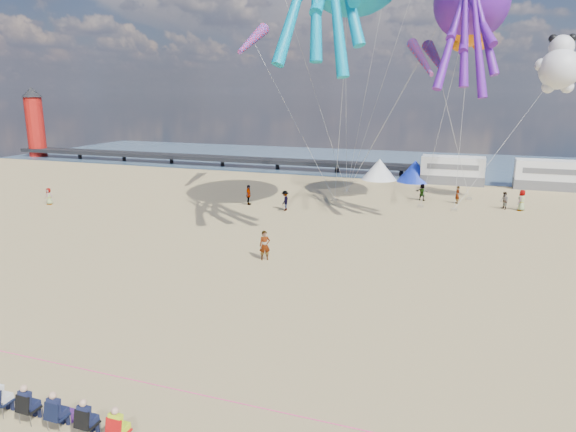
% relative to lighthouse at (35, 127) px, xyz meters
% --- Properties ---
extents(ground, '(120.00, 120.00, 0.00)m').
position_rel_lighthouse_xyz_m(ground, '(56.00, -44.00, -4.50)').
color(ground, tan).
rests_on(ground, ground).
extents(water, '(120.00, 120.00, 0.00)m').
position_rel_lighthouse_xyz_m(water, '(56.00, 11.00, -4.48)').
color(water, '#39556E').
rests_on(water, ground).
extents(pier, '(60.00, 3.00, 0.50)m').
position_rel_lighthouse_xyz_m(pier, '(28.00, 0.00, -3.50)').
color(pier, black).
rests_on(pier, ground).
extents(lighthouse, '(2.60, 2.60, 9.00)m').
position_rel_lighthouse_xyz_m(lighthouse, '(0.00, 0.00, 0.00)').
color(lighthouse, '#A5140F').
rests_on(lighthouse, ground).
extents(motorhome_0, '(6.60, 2.50, 3.00)m').
position_rel_lighthouse_xyz_m(motorhome_0, '(62.00, -4.00, -3.00)').
color(motorhome_0, silver).
rests_on(motorhome_0, ground).
extents(motorhome_1, '(6.60, 2.50, 3.00)m').
position_rel_lighthouse_xyz_m(motorhome_1, '(71.50, -4.00, -3.00)').
color(motorhome_1, silver).
rests_on(motorhome_1, ground).
extents(tent_white, '(4.00, 4.00, 2.40)m').
position_rel_lighthouse_xyz_m(tent_white, '(54.00, -4.00, -3.30)').
color(tent_white, white).
rests_on(tent_white, ground).
extents(tent_blue, '(4.00, 4.00, 2.40)m').
position_rel_lighthouse_xyz_m(tent_blue, '(58.00, -4.00, -3.30)').
color(tent_blue, '#1933CC').
rests_on(tent_blue, ground).
extents(spectator_row, '(6.10, 0.90, 1.30)m').
position_rel_lighthouse_xyz_m(spectator_row, '(52.75, -51.98, -3.85)').
color(spectator_row, black).
rests_on(spectator_row, ground).
extents(cooler_purple, '(0.40, 0.30, 0.32)m').
position_rel_lighthouse_xyz_m(cooler_purple, '(52.71, -51.53, -4.34)').
color(cooler_purple, '#481C6A').
rests_on(cooler_purple, ground).
extents(rope_line, '(34.00, 0.03, 0.03)m').
position_rel_lighthouse_xyz_m(rope_line, '(56.00, -49.00, -4.48)').
color(rope_line, '#F2338C').
rests_on(rope_line, ground).
extents(standing_person, '(0.78, 0.69, 1.80)m').
position_rel_lighthouse_xyz_m(standing_person, '(52.55, -35.14, -3.60)').
color(standing_person, tan).
rests_on(standing_person, ground).
extents(beachgoer_0, '(0.55, 0.37, 1.49)m').
position_rel_lighthouse_xyz_m(beachgoer_0, '(28.49, -27.24, -3.75)').
color(beachgoer_0, '#7F6659').
rests_on(beachgoer_0, ground).
extents(beachgoer_1, '(0.77, 0.87, 1.50)m').
position_rel_lighthouse_xyz_m(beachgoer_1, '(66.76, -15.64, -3.75)').
color(beachgoer_1, '#7F6659').
rests_on(beachgoer_1, ground).
extents(beachgoer_2, '(0.68, 0.86, 1.71)m').
position_rel_lighthouse_xyz_m(beachgoer_2, '(49.20, -22.36, -3.64)').
color(beachgoer_2, '#7F6659').
rests_on(beachgoer_2, ground).
extents(beachgoer_3, '(0.93, 1.29, 1.80)m').
position_rel_lighthouse_xyz_m(beachgoer_3, '(45.38, -21.38, -3.60)').
color(beachgoer_3, '#7F6659').
rests_on(beachgoer_3, ground).
extents(beachgoer_4, '(0.99, 0.61, 1.57)m').
position_rel_lighthouse_xyz_m(beachgoer_4, '(59.77, -14.19, -3.71)').
color(beachgoer_4, '#7F6659').
rests_on(beachgoer_4, ground).
extents(beachgoer_5, '(1.11, 1.52, 1.59)m').
position_rel_lighthouse_xyz_m(beachgoer_5, '(62.88, -14.54, -3.70)').
color(beachgoer_5, '#7F6659').
rests_on(beachgoer_5, ground).
extents(beachgoer_6, '(0.70, 0.78, 1.79)m').
position_rel_lighthouse_xyz_m(beachgoer_6, '(68.11, -15.72, -3.60)').
color(beachgoer_6, '#7F6659').
rests_on(beachgoer_6, ground).
extents(sandbag_a, '(0.50, 0.35, 0.22)m').
position_rel_lighthouse_xyz_m(sandbag_a, '(52.21, -17.23, -4.39)').
color(sandbag_a, gray).
rests_on(sandbag_a, ground).
extents(sandbag_b, '(0.50, 0.35, 0.22)m').
position_rel_lighthouse_xyz_m(sandbag_b, '(59.94, -17.28, -4.39)').
color(sandbag_b, gray).
rests_on(sandbag_b, ground).
extents(sandbag_c, '(0.50, 0.35, 0.22)m').
position_rel_lighthouse_xyz_m(sandbag_c, '(62.77, -17.71, -4.39)').
color(sandbag_c, gray).
rests_on(sandbag_c, ground).
extents(sandbag_d, '(0.50, 0.35, 0.22)m').
position_rel_lighthouse_xyz_m(sandbag_d, '(63.92, -12.48, -4.39)').
color(sandbag_d, gray).
rests_on(sandbag_d, ground).
extents(sandbag_e, '(0.50, 0.35, 0.22)m').
position_rel_lighthouse_xyz_m(sandbag_e, '(52.39, -13.23, -4.39)').
color(sandbag_e, gray).
rests_on(sandbag_e, ground).
extents(kite_octopus_purple, '(7.47, 11.51, 12.16)m').
position_rel_lighthouse_xyz_m(kite_octopus_purple, '(62.88, -19.05, 11.85)').
color(kite_octopus_purple, '#551493').
extents(kite_panda, '(4.59, 4.42, 5.43)m').
position_rel_lighthouse_xyz_m(kite_panda, '(69.87, -15.08, 7.09)').
color(kite_panda, silver).
extents(kite_teddy_orange, '(4.70, 4.48, 5.93)m').
position_rel_lighthouse_xyz_m(kite_teddy_orange, '(62.96, -19.44, 10.36)').
color(kite_teddy_orange, orange).
extents(windsock_left, '(1.84, 7.62, 7.55)m').
position_rel_lighthouse_xyz_m(windsock_left, '(44.53, -18.02, 9.85)').
color(windsock_left, red).
extents(windsock_mid, '(2.75, 5.35, 5.33)m').
position_rel_lighthouse_xyz_m(windsock_mid, '(60.44, -18.15, 7.98)').
color(windsock_mid, red).
extents(windsock_right, '(3.20, 5.58, 5.73)m').
position_rel_lighthouse_xyz_m(windsock_right, '(59.43, -18.75, 7.93)').
color(windsock_right, red).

